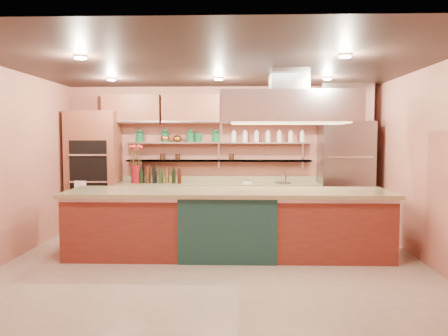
{
  "coord_description": "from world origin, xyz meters",
  "views": [
    {
      "loc": [
        0.31,
        -6.13,
        1.8
      ],
      "look_at": [
        0.1,
        1.0,
        1.3
      ],
      "focal_mm": 35.0,
      "sensor_mm": 36.0,
      "label": 1
    }
  ],
  "objects_px": {
    "flower_vase": "(136,174)",
    "kitchen_scale": "(247,181)",
    "green_canister": "(198,138)",
    "refrigerator": "(345,177)",
    "island": "(228,223)",
    "copper_kettle": "(177,138)"
  },
  "relations": [
    {
      "from": "flower_vase",
      "to": "kitchen_scale",
      "type": "relative_size",
      "value": 2.21
    },
    {
      "from": "kitchen_scale",
      "to": "refrigerator",
      "type": "bearing_deg",
      "value": -8.49
    },
    {
      "from": "flower_vase",
      "to": "kitchen_scale",
      "type": "xyz_separation_m",
      "value": [
        2.13,
        0.0,
        -0.13
      ]
    },
    {
      "from": "refrigerator",
      "to": "flower_vase",
      "type": "xyz_separation_m",
      "value": [
        -3.98,
        0.01,
        0.05
      ]
    },
    {
      "from": "green_canister",
      "to": "copper_kettle",
      "type": "bearing_deg",
      "value": 180.0
    },
    {
      "from": "island",
      "to": "copper_kettle",
      "type": "distance_m",
      "value": 2.53
    },
    {
      "from": "island",
      "to": "green_canister",
      "type": "xyz_separation_m",
      "value": [
        -0.62,
        1.92,
        1.3
      ]
    },
    {
      "from": "flower_vase",
      "to": "green_canister",
      "type": "distance_m",
      "value": 1.39
    },
    {
      "from": "flower_vase",
      "to": "copper_kettle",
      "type": "xyz_separation_m",
      "value": [
        0.77,
        0.22,
        0.68
      ]
    },
    {
      "from": "copper_kettle",
      "to": "green_canister",
      "type": "distance_m",
      "value": 0.41
    },
    {
      "from": "kitchen_scale",
      "to": "green_canister",
      "type": "xyz_separation_m",
      "value": [
        -0.96,
        0.22,
        0.82
      ]
    },
    {
      "from": "refrigerator",
      "to": "island",
      "type": "relative_size",
      "value": 0.44
    },
    {
      "from": "refrigerator",
      "to": "kitchen_scale",
      "type": "height_order",
      "value": "refrigerator"
    },
    {
      "from": "island",
      "to": "copper_kettle",
      "type": "bearing_deg",
      "value": 118.21
    },
    {
      "from": "island",
      "to": "green_canister",
      "type": "relative_size",
      "value": 28.76
    },
    {
      "from": "kitchen_scale",
      "to": "green_canister",
      "type": "distance_m",
      "value": 1.28
    },
    {
      "from": "island",
      "to": "kitchen_scale",
      "type": "height_order",
      "value": "kitchen_scale"
    },
    {
      "from": "flower_vase",
      "to": "copper_kettle",
      "type": "bearing_deg",
      "value": 15.94
    },
    {
      "from": "island",
      "to": "refrigerator",
      "type": "bearing_deg",
      "value": 37.92
    },
    {
      "from": "island",
      "to": "copper_kettle",
      "type": "relative_size",
      "value": 28.14
    },
    {
      "from": "copper_kettle",
      "to": "island",
      "type": "bearing_deg",
      "value": -61.78
    },
    {
      "from": "refrigerator",
      "to": "island",
      "type": "distance_m",
      "value": 2.81
    }
  ]
}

